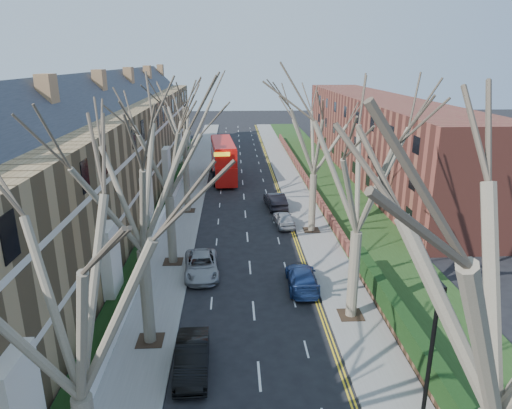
{
  "coord_description": "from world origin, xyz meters",
  "views": [
    {
      "loc": [
        -1.08,
        -15.35,
        14.59
      ],
      "look_at": [
        0.7,
        20.11,
        3.2
      ],
      "focal_mm": 32.0,
      "sensor_mm": 36.0,
      "label": 1
    }
  ],
  "objects": [
    {
      "name": "tree_right_far",
      "position": [
        5.7,
        22.0,
        9.24
      ],
      "size": [
        10.15,
        10.15,
        14.22
      ],
      "color": "#6A604B",
      "rests_on": "ground"
    },
    {
      "name": "car_right_mid",
      "position": [
        3.41,
        23.57,
        0.68
      ],
      "size": [
        1.92,
        4.12,
        1.36
      ],
      "primitive_type": "imported",
      "rotation": [
        0.0,
        0.0,
        3.22
      ],
      "color": "#96989E",
      "rests_on": "ground"
    },
    {
      "name": "grass_verge_right",
      "position": [
        10.5,
        39.0,
        0.15
      ],
      "size": [
        6.0,
        102.0,
        0.06
      ],
      "color": "#1F3814",
      "rests_on": "ground"
    },
    {
      "name": "car_left_mid",
      "position": [
        -3.24,
        3.56,
        0.74
      ],
      "size": [
        1.69,
        4.53,
        1.48
      ],
      "primitive_type": "imported",
      "rotation": [
        0.0,
        0.0,
        0.03
      ],
      "color": "black",
      "rests_on": "ground"
    },
    {
      "name": "wall_hedge_right",
      "position": [
        7.7,
        2.0,
        1.12
      ],
      "size": [
        0.7,
        24.0,
        1.8
      ],
      "color": "brown",
      "rests_on": "ground"
    },
    {
      "name": "car_right_near",
      "position": [
        3.35,
        11.79,
        0.69
      ],
      "size": [
        2.06,
        4.83,
        1.39
      ],
      "primitive_type": "imported",
      "rotation": [
        0.0,
        0.0,
        3.12
      ],
      "color": "navy",
      "rests_on": "ground"
    },
    {
      "name": "pavement_right",
      "position": [
        6.0,
        39.0,
        0.06
      ],
      "size": [
        3.0,
        102.0,
        0.12
      ],
      "primitive_type": "cube",
      "color": "slate",
      "rests_on": "ground"
    },
    {
      "name": "lamp_post",
      "position": [
        5.0,
        -3.5,
        4.57
      ],
      "size": [
        0.18,
        0.5,
        8.11
      ],
      "color": "black",
      "rests_on": "ground"
    },
    {
      "name": "front_wall_left",
      "position": [
        -7.65,
        31.0,
        0.62
      ],
      "size": [
        0.3,
        78.0,
        1.0
      ],
      "color": "white",
      "rests_on": "ground"
    },
    {
      "name": "tree_right_mid",
      "position": [
        5.7,
        8.0,
        9.56
      ],
      "size": [
        10.5,
        10.5,
        14.71
      ],
      "color": "#6A604B",
      "rests_on": "ground"
    },
    {
      "name": "tree_left_dist",
      "position": [
        -5.7,
        28.0,
        9.56
      ],
      "size": [
        10.5,
        10.5,
        14.71
      ],
      "color": "#6A604B",
      "rests_on": "ground"
    },
    {
      "name": "tree_left_near",
      "position": [
        -5.7,
        -4.0,
        8.93
      ],
      "size": [
        9.8,
        9.8,
        13.73
      ],
      "color": "#6A604B",
      "rests_on": "ground"
    },
    {
      "name": "terrace_left",
      "position": [
        -13.65,
        31.0,
        5.53
      ],
      "size": [
        9.7,
        78.0,
        13.6
      ],
      "color": "olive",
      "rests_on": "ground"
    },
    {
      "name": "tree_left_far",
      "position": [
        -5.7,
        16.0,
        9.24
      ],
      "size": [
        10.15,
        10.15,
        14.22
      ],
      "color": "#6A604B",
      "rests_on": "ground"
    },
    {
      "name": "pavement_left",
      "position": [
        -6.0,
        39.0,
        0.06
      ],
      "size": [
        3.0,
        102.0,
        0.12
      ],
      "primitive_type": "cube",
      "color": "slate",
      "rests_on": "ground"
    },
    {
      "name": "car_right_far",
      "position": [
        3.11,
        28.83,
        0.79
      ],
      "size": [
        2.2,
        4.98,
        1.59
      ],
      "primitive_type": "imported",
      "rotation": [
        0.0,
        0.0,
        3.25
      ],
      "color": "black",
      "rests_on": "ground"
    },
    {
      "name": "car_left_far",
      "position": [
        -3.46,
        14.04,
        0.7
      ],
      "size": [
        2.73,
        5.24,
        1.41
      ],
      "primitive_type": "imported",
      "rotation": [
        0.0,
        0.0,
        0.08
      ],
      "color": "gray",
      "rests_on": "ground"
    },
    {
      "name": "double_decker_bus",
      "position": [
        -2.38,
        40.94,
        2.32
      ],
      "size": [
        3.56,
        11.49,
        4.72
      ],
      "rotation": [
        0.0,
        0.0,
        3.23
      ],
      "color": "red",
      "rests_on": "ground"
    },
    {
      "name": "flats_right",
      "position": [
        17.46,
        43.0,
        4.98
      ],
      "size": [
        13.97,
        54.0,
        10.0
      ],
      "color": "brown",
      "rests_on": "ground"
    },
    {
      "name": "tree_left_mid",
      "position": [
        -5.7,
        6.0,
        9.56
      ],
      "size": [
        10.5,
        10.5,
        14.71
      ],
      "color": "#6A604B",
      "rests_on": "ground"
    }
  ]
}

